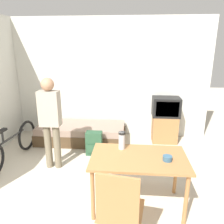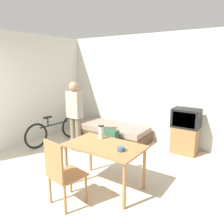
% 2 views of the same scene
% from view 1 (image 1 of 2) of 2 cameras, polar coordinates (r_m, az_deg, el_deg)
% --- Properties ---
extents(wall_back, '(4.94, 0.06, 2.70)m').
position_cam_1_polar(wall_back, '(5.11, -3.12, 8.66)').
color(wall_back, silver).
rests_on(wall_back, ground_plane).
extents(daybed, '(1.96, 0.82, 0.39)m').
position_cam_1_polar(daybed, '(4.99, -7.94, -5.49)').
color(daybed, '#4C3823').
rests_on(daybed, ground_plane).
extents(tv, '(0.58, 0.40, 1.02)m').
position_cam_1_polar(tv, '(4.97, 13.71, -1.90)').
color(tv, '#9E6B3D').
rests_on(tv, ground_plane).
extents(dining_table, '(1.23, 0.73, 0.73)m').
position_cam_1_polar(dining_table, '(2.90, 6.97, -13.12)').
color(dining_table, '#9E6B3D').
rests_on(dining_table, ground_plane).
extents(wooden_chair, '(0.51, 0.51, 0.98)m').
position_cam_1_polar(wooden_chair, '(2.35, 1.92, -24.09)').
color(wooden_chair, '#9E6B3D').
rests_on(wooden_chair, ground_plane).
extents(bicycle, '(0.19, 1.69, 0.72)m').
position_cam_1_polar(bicycle, '(4.45, -24.81, -8.07)').
color(bicycle, black).
rests_on(bicycle, ground_plane).
extents(person_standing, '(0.34, 0.21, 1.60)m').
position_cam_1_polar(person_standing, '(3.80, -15.82, -1.47)').
color(person_standing, '#6B604C').
rests_on(person_standing, ground_plane).
extents(thermos_flask, '(0.09, 0.09, 0.24)m').
position_cam_1_polar(thermos_flask, '(2.99, 2.59, -7.20)').
color(thermos_flask, '#B7B7BC').
rests_on(thermos_flask, dining_table).
extents(mate_bowl, '(0.12, 0.12, 0.06)m').
position_cam_1_polar(mate_bowl, '(2.82, 14.28, -11.64)').
color(mate_bowl, '#335670').
rests_on(mate_bowl, dining_table).
extents(backpack, '(0.31, 0.22, 0.47)m').
position_cam_1_polar(backpack, '(4.37, -4.71, -8.17)').
color(backpack, '#284C33').
rests_on(backpack, ground_plane).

